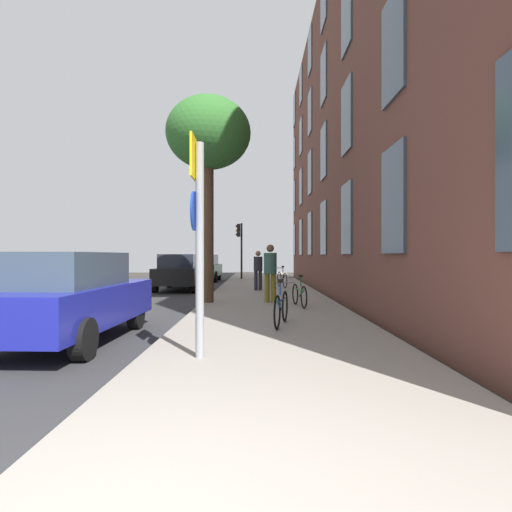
{
  "coord_description": "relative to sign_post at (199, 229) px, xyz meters",
  "views": [
    {
      "loc": [
        0.69,
        -1.95,
        1.57
      ],
      "look_at": [
        0.65,
        12.35,
        1.56
      ],
      "focal_mm": 28.7,
      "sensor_mm": 36.0,
      "label": 1
    }
  ],
  "objects": [
    {
      "name": "ground_plane",
      "position": [
        -2.27,
        11.14,
        -1.95
      ],
      "size": [
        41.8,
        41.8,
        0.0
      ],
      "primitive_type": "plane",
      "color": "#332D28"
    },
    {
      "name": "road_asphalt",
      "position": [
        -4.37,
        11.14,
        -1.95
      ],
      "size": [
        7.0,
        38.0,
        0.01
      ],
      "primitive_type": "cube",
      "color": "#2D2D30",
      "rests_on": "ground"
    },
    {
      "name": "sidewalk",
      "position": [
        1.23,
        11.14,
        -1.89
      ],
      "size": [
        4.2,
        38.0,
        0.12
      ],
      "primitive_type": "cube",
      "color": "gray",
      "rests_on": "ground"
    },
    {
      "name": "building_facade",
      "position": [
        3.82,
        10.64,
        4.69
      ],
      "size": [
        0.56,
        27.0,
        13.25
      ],
      "color": "brown",
      "rests_on": "ground"
    },
    {
      "name": "sign_post",
      "position": [
        0.0,
        0.0,
        0.0
      ],
      "size": [
        0.15,
        0.6,
        3.14
      ],
      "color": "gray",
      "rests_on": "sidewalk"
    },
    {
      "name": "traffic_light",
      "position": [
        -0.18,
        19.65,
        0.55
      ],
      "size": [
        0.43,
        0.24,
        3.48
      ],
      "color": "black",
      "rests_on": "sidewalk"
    },
    {
      "name": "tree_near",
      "position": [
        -0.65,
        6.92,
        3.36
      ],
      "size": [
        2.63,
        2.63,
        6.39
      ],
      "color": "#4C3823",
      "rests_on": "sidewalk"
    },
    {
      "name": "bicycle_0",
      "position": [
        1.35,
        2.68,
        -1.45
      ],
      "size": [
        0.52,
        1.64,
        0.97
      ],
      "color": "black",
      "rests_on": "sidewalk"
    },
    {
      "name": "bicycle_1",
      "position": [
        2.07,
        5.86,
        -1.48
      ],
      "size": [
        0.42,
        1.56,
        0.91
      ],
      "color": "black",
      "rests_on": "sidewalk"
    },
    {
      "name": "bicycle_2",
      "position": [
        2.03,
        12.93,
        -1.45
      ],
      "size": [
        0.49,
        1.65,
        0.98
      ],
      "color": "black",
      "rests_on": "sidewalk"
    },
    {
      "name": "pedestrian_0",
      "position": [
        1.27,
        6.94,
        -0.8
      ],
      "size": [
        0.42,
        0.42,
        1.8
      ],
      "color": "olive",
      "rests_on": "sidewalk"
    },
    {
      "name": "pedestrian_1",
      "position": [
        0.91,
        11.28,
        -0.89
      ],
      "size": [
        0.52,
        0.52,
        1.65
      ],
      "color": "#26262D",
      "rests_on": "sidewalk"
    },
    {
      "name": "car_0",
      "position": [
        -2.56,
        1.51,
        -1.11
      ],
      "size": [
        1.96,
        4.21,
        1.62
      ],
      "color": "navy",
      "rests_on": "road_asphalt"
    },
    {
      "name": "car_1",
      "position": [
        -2.62,
        12.78,
        -1.11
      ],
      "size": [
        1.93,
        4.53,
        1.62
      ],
      "color": "black",
      "rests_on": "road_asphalt"
    },
    {
      "name": "car_2",
      "position": [
        -2.33,
        19.1,
        -1.11
      ],
      "size": [
        1.87,
        4.03,
        1.62
      ],
      "color": "#19662D",
      "rests_on": "road_asphalt"
    }
  ]
}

